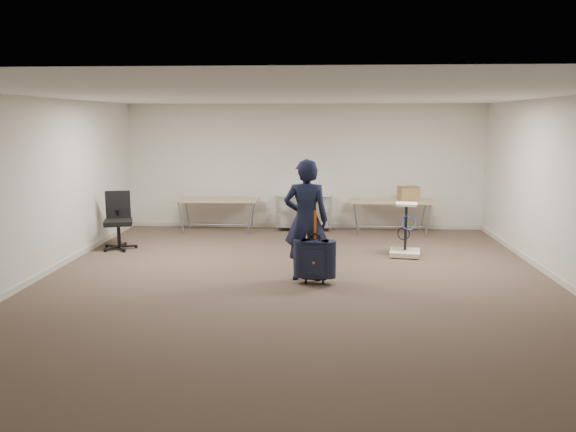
{
  "coord_description": "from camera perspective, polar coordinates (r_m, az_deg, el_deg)",
  "views": [
    {
      "loc": [
        0.36,
        -8.15,
        2.47
      ],
      "look_at": [
        -0.13,
        0.3,
        1.0
      ],
      "focal_mm": 35.0,
      "sensor_mm": 36.0,
      "label": 1
    }
  ],
  "objects": [
    {
      "name": "cardboard_box",
      "position": [
        12.36,
        12.13,
        2.27
      ],
      "size": [
        0.46,
        0.39,
        0.31
      ],
      "primitive_type": "cube",
      "rotation": [
        0.0,
        0.0,
        0.21
      ],
      "color": "olive",
      "rests_on": "folding_table_right"
    },
    {
      "name": "suitcase",
      "position": [
        8.47,
        2.73,
        -4.4
      ],
      "size": [
        0.43,
        0.28,
        1.12
      ],
      "color": "black",
      "rests_on": "ground"
    },
    {
      "name": "ground",
      "position": [
        8.52,
        0.75,
        -6.98
      ],
      "size": [
        9.0,
        9.0,
        0.0
      ],
      "primitive_type": "plane",
      "color": "#443329",
      "rests_on": "ground"
    },
    {
      "name": "equipment_cart",
      "position": [
        10.4,
        11.82,
        -2.63
      ],
      "size": [
        0.61,
        0.61,
        0.98
      ],
      "color": "beige",
      "rests_on": "ground"
    },
    {
      "name": "wire_shelf",
      "position": [
        12.52,
        1.63,
        0.53
      ],
      "size": [
        1.22,
        0.47,
        0.8
      ],
      "color": "silver",
      "rests_on": "ground"
    },
    {
      "name": "room_shell",
      "position": [
        9.84,
        1.12,
        -4.37
      ],
      "size": [
        8.0,
        9.0,
        9.0
      ],
      "color": "silver",
      "rests_on": "ground"
    },
    {
      "name": "office_chair",
      "position": [
        11.24,
        -16.81,
        -1.53
      ],
      "size": [
        0.66,
        0.67,
        1.1
      ],
      "color": "black",
      "rests_on": "ground"
    },
    {
      "name": "folding_table_left",
      "position": [
        12.44,
        -7.19,
        1.5
      ],
      "size": [
        1.8,
        0.75,
        0.73
      ],
      "color": "#9D8260",
      "rests_on": "ground"
    },
    {
      "name": "folding_table_right",
      "position": [
        12.33,
        10.46,
        1.34
      ],
      "size": [
        1.8,
        0.75,
        0.73
      ],
      "color": "#9D8260",
      "rests_on": "ground"
    },
    {
      "name": "person",
      "position": [
        8.58,
        1.84,
        -0.42
      ],
      "size": [
        0.69,
        0.47,
        1.88
      ],
      "primitive_type": "imported",
      "rotation": [
        0.0,
        0.0,
        3.12
      ],
      "color": "black",
      "rests_on": "ground"
    }
  ]
}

